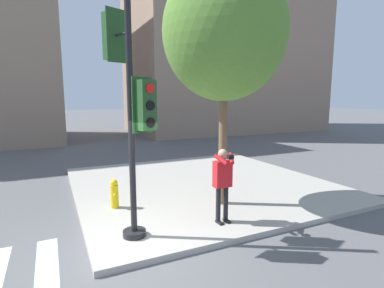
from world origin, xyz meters
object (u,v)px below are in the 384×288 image
Objects in this scene: traffic_signal_pole at (130,101)px; person_photographer at (223,179)px; fire_hydrant at (114,194)px; street_tree at (224,33)px.

person_photographer is (2.01, -0.16, -1.74)m from traffic_signal_pole.
traffic_signal_pole is 2.81× the size of person_photographer.
person_photographer is at bearing -4.62° from traffic_signal_pole.
traffic_signal_pole is at bearing -89.13° from fire_hydrant.
street_tree is 8.14× the size of fire_hydrant.
street_tree reaches higher than person_photographer.
street_tree is (2.65, 0.91, 1.66)m from traffic_signal_pole.
person_photographer is 2.91m from fire_hydrant.
traffic_signal_pole is 2.66m from person_photographer.
street_tree is (0.64, 1.07, 3.40)m from person_photographer.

